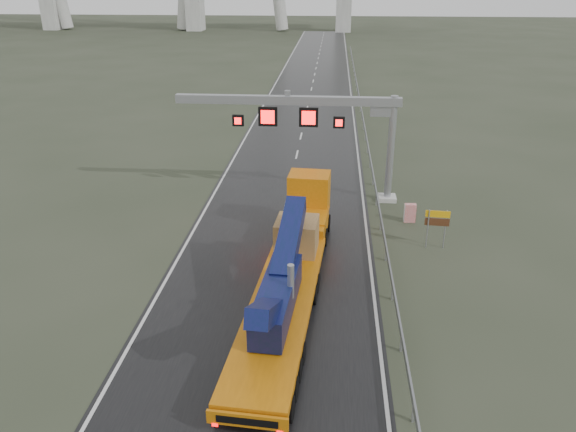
# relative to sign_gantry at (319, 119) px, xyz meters

# --- Properties ---
(ground) EXTENTS (400.00, 400.00, 0.00)m
(ground) POSITION_rel_sign_gantry_xyz_m (-2.10, -17.99, -5.61)
(ground) COLOR #313928
(ground) RESTS_ON ground
(road) EXTENTS (11.00, 200.00, 0.02)m
(road) POSITION_rel_sign_gantry_xyz_m (-2.10, 22.01, -5.60)
(road) COLOR black
(road) RESTS_ON ground
(guardrail) EXTENTS (0.20, 140.00, 1.40)m
(guardrail) POSITION_rel_sign_gantry_xyz_m (4.00, 12.01, -4.91)
(guardrail) COLOR gray
(guardrail) RESTS_ON ground
(sign_gantry) EXTENTS (14.90, 1.20, 7.42)m
(sign_gantry) POSITION_rel_sign_gantry_xyz_m (0.00, 0.00, 0.00)
(sign_gantry) COLOR #B2B1AD
(sign_gantry) RESTS_ON ground
(heavy_haul_truck) EXTENTS (3.94, 18.40, 4.29)m
(heavy_haul_truck) POSITION_rel_sign_gantry_xyz_m (-0.86, -11.63, -3.95)
(heavy_haul_truck) COLOR orange
(heavy_haul_truck) RESTS_ON ground
(exit_sign_pair) EXTENTS (1.35, 0.16, 2.32)m
(exit_sign_pair) POSITION_rel_sign_gantry_xyz_m (6.90, -7.16, -3.99)
(exit_sign_pair) COLOR #9EA0A6
(exit_sign_pair) RESTS_ON ground
(striped_barrier) EXTENTS (0.72, 0.41, 1.18)m
(striped_barrier) POSITION_rel_sign_gantry_xyz_m (5.90, -3.59, -5.02)
(striped_barrier) COLOR red
(striped_barrier) RESTS_ON ground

